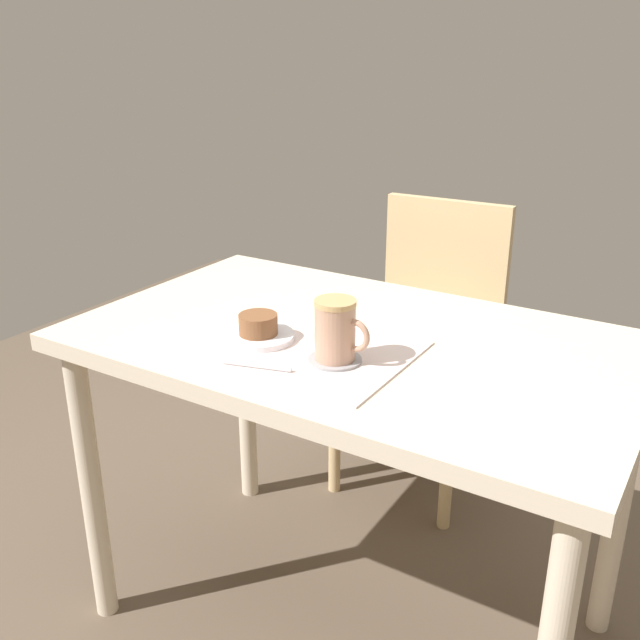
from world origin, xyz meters
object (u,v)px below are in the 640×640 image
Objects in this scene: wooden_chair at (427,333)px; coffee_mug at (336,330)px; pastry at (258,324)px; pastry_plate at (259,337)px; dining_table at (353,376)px.

wooden_chair is 0.90m from coffee_mug.
wooden_chair is 11.07× the size of pastry.
pastry_plate is 0.03m from pastry.
pastry is (0.00, 0.00, 0.03)m from pastry_plate.
wooden_chair is 0.87m from pastry.
dining_table is 1.33× the size of wooden_chair.
pastry is at bearing -139.14° from dining_table.
wooden_chair is at bearing 100.51° from dining_table.
wooden_chair is 0.86m from pastry_plate.
pastry_plate is 1.85× the size of pastry.
pastry_plate is at bearing 87.05° from wooden_chair.
wooden_chair is 7.43× the size of coffee_mug.
pastry_plate is at bearing 0.00° from pastry.
pastry_plate is (-0.02, -0.81, 0.27)m from wooden_chair.
pastry is at bearing 87.05° from wooden_chair.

